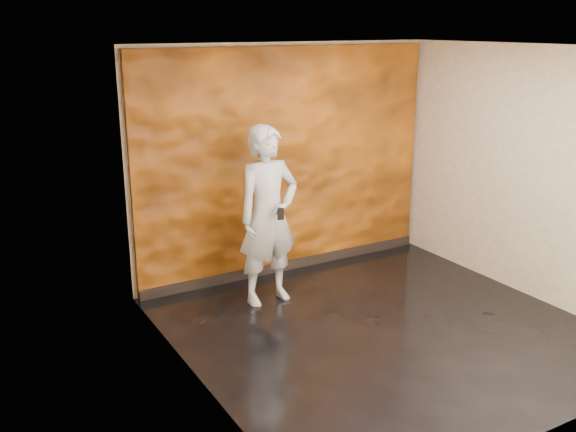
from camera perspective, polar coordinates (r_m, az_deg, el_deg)
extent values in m
cube|color=black|center=(6.74, 8.41, -9.94)|extent=(4.00, 4.00, 0.01)
cube|color=tan|center=(7.86, -0.18, 4.97)|extent=(4.00, 0.02, 2.80)
cube|color=tan|center=(4.93, 23.59, -3.69)|extent=(4.00, 0.02, 2.80)
cube|color=tan|center=(5.27, -8.33, -1.14)|extent=(0.02, 4.00, 2.80)
cube|color=tan|center=(7.63, 20.81, 3.52)|extent=(0.02, 4.00, 2.80)
cube|color=white|center=(6.04, 9.57, 14.60)|extent=(4.00, 4.00, 0.01)
cube|color=#CE6813|center=(7.83, -0.03, 4.78)|extent=(3.90, 0.06, 2.75)
cube|color=black|center=(8.17, 0.11, -4.37)|extent=(3.90, 0.04, 0.12)
imported|color=#959BA4|center=(6.99, -1.77, 0.03)|extent=(0.75, 0.51, 1.99)
cube|color=black|center=(6.75, -0.65, 0.18)|extent=(0.07, 0.03, 0.13)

